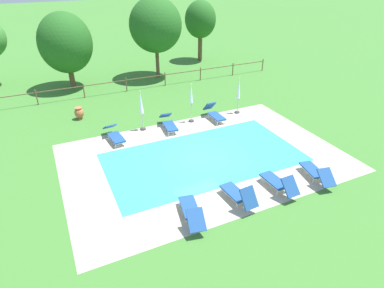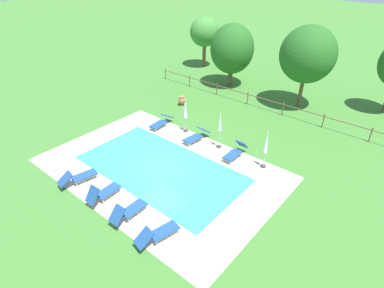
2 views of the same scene
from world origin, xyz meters
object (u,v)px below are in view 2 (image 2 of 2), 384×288
Objects in this scene: sun_lounger_south_far at (161,122)px; patio_umbrella_closed_row_west at (220,127)px; sun_lounger_south_mid at (158,233)px; tree_west_mid at (308,55)px; sun_lounger_north_far at (235,152)px; patio_umbrella_closed_row_centre at (266,145)px; tree_centre at (232,49)px; sun_lounger_north_near_steps at (104,192)px; sun_lounger_south_near_corner at (196,136)px; sun_lounger_north_mid at (129,211)px; patio_umbrella_closed_row_mid_west at (185,112)px; sun_lounger_north_end at (79,177)px; terracotta_urn_near_fence at (182,101)px; tree_east_mid at (205,32)px.

sun_lounger_south_far is 0.89× the size of patio_umbrella_closed_row_west.
tree_west_mid reaches higher than sun_lounger_south_mid.
sun_lounger_south_far is (-6.11, -0.08, -0.03)m from sun_lounger_north_far.
patio_umbrella_closed_row_centre is 0.43× the size of tree_centre.
sun_lounger_north_near_steps is 0.79× the size of patio_umbrella_closed_row_west.
sun_lounger_south_near_corner is at bearing -106.52° from tree_west_mid.
tree_west_mid reaches higher than sun_lounger_south_far.
patio_umbrella_closed_row_west is (1.58, 0.35, 1.09)m from sun_lounger_south_near_corner.
sun_lounger_north_mid is at bearing -1.06° from sun_lounger_north_near_steps.
patio_umbrella_closed_row_centre is (7.88, 0.31, 1.06)m from sun_lounger_south_far.
sun_lounger_south_mid is 0.89× the size of patio_umbrella_closed_row_mid_west.
patio_umbrella_closed_row_centre is at bearing 48.16° from sun_lounger_north_end.
terracotta_urn_near_fence is (-9.16, 3.31, -1.02)m from patio_umbrella_closed_row_centre.
sun_lounger_north_end is at bearing -81.22° from sun_lounger_south_far.
sun_lounger_north_far is 0.92× the size of sun_lounger_south_mid.
sun_lounger_north_near_steps is 0.37× the size of tree_east_mid.
sun_lounger_north_mid is at bearing -86.85° from patio_umbrella_closed_row_west.
patio_umbrella_closed_row_centre is at bearing -47.26° from tree_centre.
terracotta_urn_near_fence is at bearing -94.04° from tree_centre.
patio_umbrella_closed_row_mid_west reaches higher than sun_lounger_north_far.
sun_lounger_north_end is 1.00× the size of sun_lounger_south_far.
patio_umbrella_closed_row_mid_west reaches higher than sun_lounger_south_near_corner.
sun_lounger_north_near_steps is at bearing -101.32° from patio_umbrella_closed_row_west.
tree_west_mid is (-1.20, 16.73, 3.73)m from sun_lounger_south_mid.
tree_west_mid is (-0.20, 9.36, 3.71)m from sun_lounger_north_far.
tree_centre is (-2.60, 9.15, 1.82)m from patio_umbrella_closed_row_mid_west.
patio_umbrella_closed_row_west is 1.02× the size of patio_umbrella_closed_row_centre.
sun_lounger_south_far is 10.22m from tree_centre.
patio_umbrella_closed_row_mid_west reaches higher than sun_lounger_south_far.
sun_lounger_south_mid is 0.88× the size of patio_umbrella_closed_row_west.
sun_lounger_south_mid is at bearing -95.77° from patio_umbrella_closed_row_centre.
sun_lounger_north_mid is 7.36m from sun_lounger_north_far.
sun_lounger_north_near_steps reaches higher than sun_lounger_north_end.
tree_west_mid is 12.40m from tree_east_mid.
patio_umbrella_closed_row_west is at bearing 64.82° from sun_lounger_north_end.
sun_lounger_north_far is 6.11m from sun_lounger_south_far.
sun_lounger_north_far is 7.44m from sun_lounger_south_mid.
sun_lounger_north_mid is at bearing -92.70° from tree_west_mid.
sun_lounger_north_far is at bearing 82.34° from sun_lounger_north_mid.
sun_lounger_north_far reaches higher than sun_lounger_south_mid.
patio_umbrella_closed_row_west is 6.88m from terracotta_urn_near_fence.
terracotta_urn_near_fence is at bearing 140.89° from sun_lounger_south_near_corner.
tree_east_mid is (-6.08, 12.56, 3.19)m from sun_lounger_south_far.
sun_lounger_north_near_steps reaches higher than sun_lounger_south_mid.
tree_centre is at bearing 132.74° from patio_umbrella_closed_row_centre.
patio_umbrella_closed_row_mid_west is (-1.37, 0.55, 1.11)m from sun_lounger_south_near_corner.
patio_umbrella_closed_row_mid_west is at bearing -74.15° from tree_centre.
terracotta_urn_near_fence is (-4.47, 10.81, 0.00)m from sun_lounger_north_near_steps.
sun_lounger_south_far is 3.85m from terracotta_urn_near_fence.
sun_lounger_south_near_corner reaches higher than sun_lounger_south_far.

